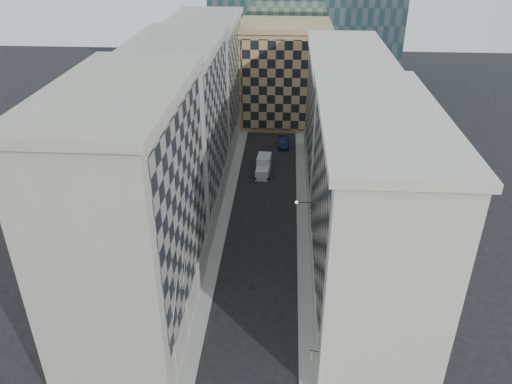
% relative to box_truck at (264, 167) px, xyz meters
% --- Properties ---
extents(sidewalk_west, '(1.50, 100.00, 0.15)m').
position_rel_box_truck_xyz_m(sidewalk_west, '(-4.61, -13.74, -1.14)').
color(sidewalk_west, gray).
rests_on(sidewalk_west, ground).
extents(sidewalk_east, '(1.50, 100.00, 0.15)m').
position_rel_box_truck_xyz_m(sidewalk_east, '(5.89, -13.74, -1.14)').
color(sidewalk_east, gray).
rests_on(sidewalk_east, ground).
extents(bldg_left_a, '(10.80, 22.80, 23.70)m').
position_rel_box_truck_xyz_m(bldg_left_a, '(-10.24, -32.74, 10.61)').
color(bldg_left_a, '#9F9B8F').
rests_on(bldg_left_a, ground).
extents(bldg_left_b, '(10.80, 22.80, 22.70)m').
position_rel_box_truck_xyz_m(bldg_left_b, '(-10.24, -10.74, 10.11)').
color(bldg_left_b, gray).
rests_on(bldg_left_b, ground).
extents(bldg_left_c, '(10.80, 22.80, 21.70)m').
position_rel_box_truck_xyz_m(bldg_left_c, '(-10.24, 11.26, 9.61)').
color(bldg_left_c, '#9F9B8F').
rests_on(bldg_left_c, ground).
extents(bldg_right_a, '(10.80, 26.80, 20.70)m').
position_rel_box_truck_xyz_m(bldg_right_a, '(11.52, -28.74, 9.10)').
color(bldg_right_a, '#BCB8AD').
rests_on(bldg_right_a, ground).
extents(bldg_right_b, '(10.80, 28.80, 19.70)m').
position_rel_box_truck_xyz_m(bldg_right_b, '(11.53, -1.74, 8.63)').
color(bldg_right_b, '#BCB8AD').
rests_on(bldg_right_b, ground).
extents(tan_block, '(16.80, 14.80, 18.80)m').
position_rel_box_truck_xyz_m(tan_block, '(2.64, 24.15, 8.22)').
color(tan_block, tan).
rests_on(tan_block, ground).
extents(flagpoles_left, '(0.10, 6.33, 2.33)m').
position_rel_box_truck_xyz_m(flagpoles_left, '(-5.26, -37.74, 6.78)').
color(flagpoles_left, gray).
rests_on(flagpoles_left, ground).
extents(bracket_lamp, '(1.98, 0.36, 0.36)m').
position_rel_box_truck_xyz_m(bracket_lamp, '(5.02, -19.74, 4.98)').
color(bracket_lamp, black).
rests_on(bracket_lamp, ground).
extents(box_truck, '(2.41, 5.22, 2.80)m').
position_rel_box_truck_xyz_m(box_truck, '(0.00, 0.00, 0.00)').
color(box_truck, silver).
rests_on(box_truck, ground).
extents(dark_car, '(1.82, 4.78, 1.55)m').
position_rel_box_truck_xyz_m(dark_car, '(2.92, 11.16, -0.44)').
color(dark_car, '#0F1337').
rests_on(dark_car, ground).
extents(shop_sign, '(0.78, 0.68, 0.76)m').
position_rel_box_truck_xyz_m(shop_sign, '(6.06, -40.74, 2.62)').
color(shop_sign, black).
rests_on(shop_sign, ground).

